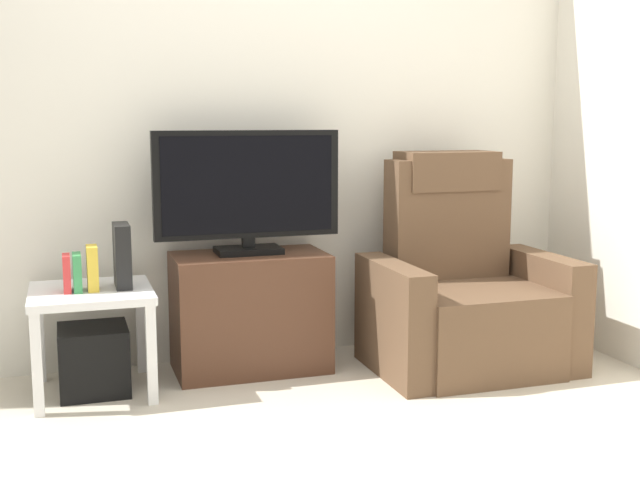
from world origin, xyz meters
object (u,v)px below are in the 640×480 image
tv_stand (250,312)px  subwoofer_box (94,360)px  recliner_armchair (464,293)px  side_table (91,306)px  game_console (122,256)px  television (248,189)px  book_rightmost (92,268)px  book_leftmost (67,273)px  book_middle (77,272)px

tv_stand → subwoofer_box: size_ratio=2.44×
recliner_armchair → side_table: bearing=172.6°
game_console → tv_stand: bearing=8.9°
television → book_rightmost: (-0.75, -0.15, -0.32)m
tv_stand → book_leftmost: size_ratio=4.50×
side_table → subwoofer_box: bearing=-90.0°
book_middle → game_console: (0.20, 0.03, 0.06)m
book_middle → tv_stand: bearing=8.8°
tv_stand → game_console: size_ratio=2.58×
recliner_armchair → subwoofer_box: bearing=172.6°
tv_stand → book_middle: size_ratio=4.44×
book_leftmost → book_rightmost: (0.11, 0.00, 0.02)m
television → subwoofer_box: television is taller
side_table → tv_stand: bearing=8.0°
side_table → game_console: bearing=3.9°
recliner_armchair → book_leftmost: 1.93m
subwoofer_box → game_console: size_ratio=1.06×
book_rightmost → book_leftmost: bearing=180.0°
television → side_table: (-0.76, -0.13, -0.50)m
book_rightmost → recliner_armchair: bearing=-3.5°
tv_stand → book_middle: book_middle is taller
side_table → book_rightmost: bearing=-61.0°
television → book_rightmost: size_ratio=4.55×
side_table → subwoofer_box: (0.00, -0.00, -0.25)m
book_leftmost → book_middle: size_ratio=0.99×
recliner_armchair → subwoofer_box: (-1.82, 0.13, -0.22)m
book_leftmost → book_rightmost: size_ratio=0.83×
recliner_armchair → book_middle: recliner_armchair is taller
recliner_armchair → book_leftmost: size_ratio=6.45×
television → subwoofer_box: size_ratio=2.98×
television → side_table: 0.92m
tv_stand → book_leftmost: (-0.86, -0.13, 0.27)m
television → book_leftmost: (-0.86, -0.15, -0.34)m
subwoofer_box → book_rightmost: bearing=-61.0°
television → side_table: television is taller
book_leftmost → recliner_armchair: bearing=-3.3°
book_middle → game_console: bearing=8.5°
television → tv_stand: bearing=-90.0°
tv_stand → television: bearing=90.0°
subwoofer_box → tv_stand: bearing=8.0°
side_table → book_middle: bearing=-160.0°
television → book_middle: 0.90m
book_middle → game_console: size_ratio=0.58×
tv_stand → book_middle: bearing=-171.2°
television → game_console: television is taller
recliner_armchair → book_rightmost: recliner_armchair is taller
television → side_table: size_ratio=1.70×
television → book_rightmost: bearing=-169.0°
subwoofer_box → recliner_armchair: bearing=-4.2°
book_middle → recliner_armchair: bearing=-3.4°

